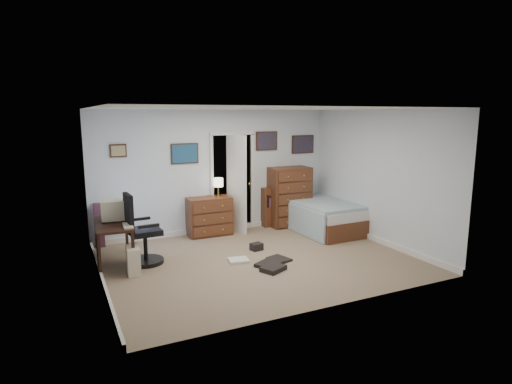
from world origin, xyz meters
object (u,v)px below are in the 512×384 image
(office_chair, at_px, (141,237))
(low_dresser, at_px, (209,216))
(bed, at_px, (318,214))
(tall_dresser, at_px, (289,197))
(computer_desk, at_px, (108,233))

(office_chair, relative_size, low_dresser, 1.35)
(office_chair, height_order, bed, office_chair)
(low_dresser, bearing_deg, tall_dresser, 0.02)
(tall_dresser, bearing_deg, low_dresser, -178.77)
(tall_dresser, bearing_deg, computer_desk, -164.48)
(computer_desk, relative_size, office_chair, 1.06)
(low_dresser, bearing_deg, computer_desk, -154.17)
(computer_desk, bearing_deg, low_dresser, 28.95)
(computer_desk, distance_m, tall_dresser, 3.98)
(computer_desk, height_order, bed, computer_desk)
(bed, bearing_deg, tall_dresser, 124.62)
(office_chair, distance_m, bed, 3.83)
(tall_dresser, bearing_deg, office_chair, -159.81)
(low_dresser, relative_size, tall_dresser, 0.68)
(low_dresser, xyz_separation_m, tall_dresser, (1.83, -0.02, 0.25))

